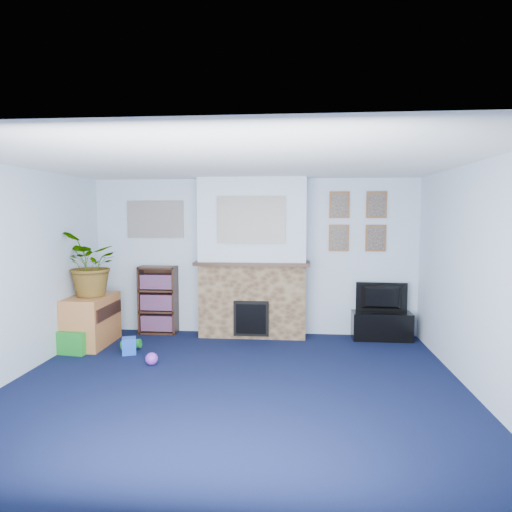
# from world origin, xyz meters

# --- Properties ---
(floor) EXTENTS (5.00, 4.50, 0.01)m
(floor) POSITION_xyz_m (0.00, 0.00, 0.00)
(floor) COLOR #0D1433
(floor) RESTS_ON ground
(ceiling) EXTENTS (5.00, 4.50, 0.01)m
(ceiling) POSITION_xyz_m (0.00, 0.00, 2.40)
(ceiling) COLOR white
(ceiling) RESTS_ON wall_back
(wall_back) EXTENTS (5.00, 0.04, 2.40)m
(wall_back) POSITION_xyz_m (0.00, 2.25, 1.20)
(wall_back) COLOR silver
(wall_back) RESTS_ON ground
(wall_front) EXTENTS (5.00, 0.04, 2.40)m
(wall_front) POSITION_xyz_m (0.00, -2.25, 1.20)
(wall_front) COLOR silver
(wall_front) RESTS_ON ground
(wall_left) EXTENTS (0.04, 4.50, 2.40)m
(wall_left) POSITION_xyz_m (-2.50, 0.00, 1.20)
(wall_left) COLOR silver
(wall_left) RESTS_ON ground
(wall_right) EXTENTS (0.04, 4.50, 2.40)m
(wall_right) POSITION_xyz_m (2.50, 0.00, 1.20)
(wall_right) COLOR silver
(wall_right) RESTS_ON ground
(chimney_breast) EXTENTS (1.72, 0.50, 2.40)m
(chimney_breast) POSITION_xyz_m (0.00, 2.05, 1.18)
(chimney_breast) COLOR brown
(chimney_breast) RESTS_ON ground
(collage_main) EXTENTS (1.00, 0.03, 0.68)m
(collage_main) POSITION_xyz_m (0.00, 1.84, 1.78)
(collage_main) COLOR gray
(collage_main) RESTS_ON chimney_breast
(collage_left) EXTENTS (0.90, 0.03, 0.58)m
(collage_left) POSITION_xyz_m (-1.55, 2.23, 1.78)
(collage_left) COLOR gray
(collage_left) RESTS_ON wall_back
(portrait_tl) EXTENTS (0.30, 0.03, 0.40)m
(portrait_tl) POSITION_xyz_m (1.30, 2.23, 2.00)
(portrait_tl) COLOR brown
(portrait_tl) RESTS_ON wall_back
(portrait_tr) EXTENTS (0.30, 0.03, 0.40)m
(portrait_tr) POSITION_xyz_m (1.85, 2.23, 2.00)
(portrait_tr) COLOR brown
(portrait_tr) RESTS_ON wall_back
(portrait_bl) EXTENTS (0.30, 0.03, 0.40)m
(portrait_bl) POSITION_xyz_m (1.30, 2.23, 1.50)
(portrait_bl) COLOR brown
(portrait_bl) RESTS_ON wall_back
(portrait_br) EXTENTS (0.30, 0.03, 0.40)m
(portrait_br) POSITION_xyz_m (1.85, 2.23, 1.50)
(portrait_br) COLOR brown
(portrait_br) RESTS_ON wall_back
(tv_stand) EXTENTS (0.86, 0.36, 0.41)m
(tv_stand) POSITION_xyz_m (1.93, 2.03, 0.23)
(tv_stand) COLOR black
(tv_stand) RESTS_ON ground
(television) EXTENTS (0.76, 0.14, 0.43)m
(television) POSITION_xyz_m (1.93, 2.05, 0.62)
(television) COLOR black
(television) RESTS_ON tv_stand
(bookshelf) EXTENTS (0.58, 0.28, 1.05)m
(bookshelf) POSITION_xyz_m (-1.49, 2.11, 0.50)
(bookshelf) COLOR black
(bookshelf) RESTS_ON ground
(sideboard) EXTENTS (0.51, 0.91, 0.71)m
(sideboard) POSITION_xyz_m (-2.24, 1.38, 0.35)
(sideboard) COLOR #B56F3A
(sideboard) RESTS_ON ground
(potted_plant) EXTENTS (1.03, 1.07, 0.92)m
(potted_plant) POSITION_xyz_m (-2.19, 1.33, 1.17)
(potted_plant) COLOR #26661E
(potted_plant) RESTS_ON sideboard
(mantel_clock) EXTENTS (0.10, 0.06, 0.14)m
(mantel_clock) POSITION_xyz_m (0.01, 2.00, 1.22)
(mantel_clock) COLOR gold
(mantel_clock) RESTS_ON chimney_breast
(mantel_candle) EXTENTS (0.06, 0.06, 0.18)m
(mantel_candle) POSITION_xyz_m (0.36, 2.00, 1.23)
(mantel_candle) COLOR #B2BFC6
(mantel_candle) RESTS_ON chimney_breast
(mantel_teddy) EXTENTS (0.13, 0.13, 0.13)m
(mantel_teddy) POSITION_xyz_m (-0.54, 2.00, 1.22)
(mantel_teddy) COLOR gray
(mantel_teddy) RESTS_ON chimney_breast
(mantel_can) EXTENTS (0.06, 0.06, 0.13)m
(mantel_can) POSITION_xyz_m (0.63, 2.00, 1.21)
(mantel_can) COLOR blue
(mantel_can) RESTS_ON chimney_breast
(green_crate) EXTENTS (0.42, 0.35, 0.31)m
(green_crate) POSITION_xyz_m (-2.30, 1.00, 0.14)
(green_crate) COLOR #198C26
(green_crate) RESTS_ON ground
(toy_ball) EXTENTS (0.15, 0.15, 0.15)m
(toy_ball) POSITION_xyz_m (-1.12, 0.59, 0.09)
(toy_ball) COLOR purple
(toy_ball) RESTS_ON ground
(toy_block) EXTENTS (0.23, 0.23, 0.22)m
(toy_block) POSITION_xyz_m (-1.55, 1.00, 0.11)
(toy_block) COLOR blue
(toy_block) RESTS_ON ground
(toy_tube) EXTENTS (0.28, 0.12, 0.16)m
(toy_tube) POSITION_xyz_m (-1.60, 1.20, 0.07)
(toy_tube) COLOR #198C26
(toy_tube) RESTS_ON ground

